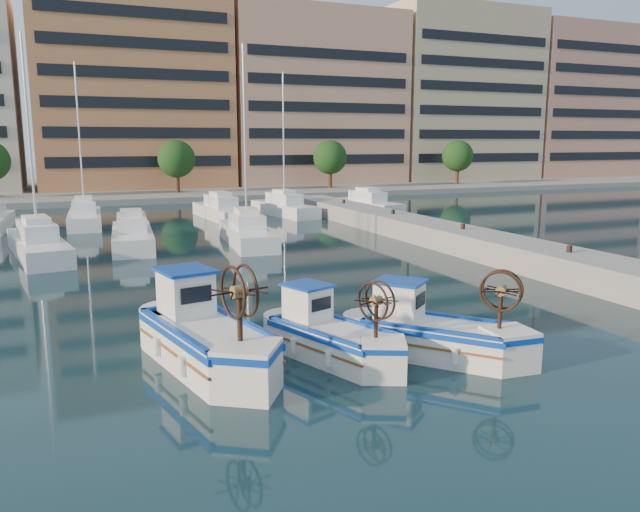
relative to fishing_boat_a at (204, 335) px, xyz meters
The scene contains 7 objects.
ground 4.66m from the fishing_boat_a, 16.94° to the right, with size 300.00×300.00×0.00m, color #17333B.
quay 18.61m from the fishing_boat_a, 20.99° to the left, with size 3.00×60.00×1.20m, color gray.
waterfront 65.94m from the fishing_boat_a, 77.94° to the left, with size 180.00×40.00×25.60m.
yacht_marina 25.75m from the fishing_boat_a, 87.93° to the left, with size 37.30×21.84×11.50m.
fishing_boat_a is the anchor object (origin of this frame).
fishing_boat_b 3.49m from the fishing_boat_a, 13.49° to the right, with size 2.89×4.20×2.53m.
fishing_boat_c 6.39m from the fishing_boat_a, 16.27° to the right, with size 4.02×4.28×2.70m.
Camera 1 is at (-7.71, -14.93, 6.06)m, focal length 35.00 mm.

